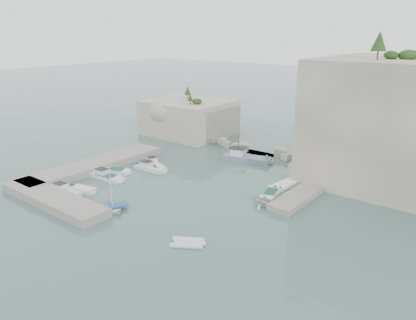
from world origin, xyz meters
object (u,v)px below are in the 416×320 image
Objects in this scene: inflatable_dinghy at (187,244)px; tender_east_d at (299,180)px; rowboat at (113,210)px; motorboat_e at (83,191)px; motorboat_a at (154,166)px; tender_east_a at (263,205)px; motorboat_c at (117,173)px; tender_east_b at (271,196)px; motorboat_b at (151,170)px; tender_east_c at (287,186)px; motorboat_d at (106,179)px; work_boat at (247,161)px; motorboat_f at (65,194)px.

inflatable_dinghy is 23.84m from tender_east_d.
motorboat_e is at bearing 98.06° from rowboat.
motorboat_a is 21.71m from tender_east_a.
motorboat_c is 23.79m from tender_east_b.
motorboat_e is 8.00m from rowboat.
motorboat_b is 1.04× the size of tender_east_c.
tender_east_b is 0.90× the size of tender_east_c.
motorboat_b reaches higher than tender_east_b.
tender_east_b is (21.99, 9.22, 0.00)m from motorboat_d.
motorboat_b is at bearing 68.89° from motorboat_d.
motorboat_b reaches higher than rowboat.
motorboat_e is 20.34m from inflatable_dinghy.
rowboat is at bearing 128.17° from tender_east_b.
inflatable_dinghy is 28.65m from work_boat.
inflatable_dinghy is 0.72× the size of tender_east_b.
inflatable_dinghy is at bearing -82.82° from work_boat.
rowboat is at bearing 154.94° from tender_east_c.
tender_east_d is (20.01, 10.06, 0.00)m from motorboat_b.
tender_east_a is at bearing 16.93° from motorboat_e.
motorboat_f is at bearing 111.79° from rowboat.
tender_east_a is at bearing -28.91° from rowboat.
tender_east_d is at bearing -0.54° from tender_east_c.
tender_east_d is at bearing -16.10° from tender_east_b.
tender_east_d is (0.39, 3.07, 0.00)m from tender_east_c.
rowboat is (9.43, -6.51, 0.00)m from motorboat_d.
tender_east_a reaches higher than tender_east_c.
motorboat_c and motorboat_e have the same top height.
motorboat_b is 1.03× the size of motorboat_f.
motorboat_a is at bearing 47.11° from rowboat.
work_boat reaches higher than inflatable_dinghy.
motorboat_d is 22.92m from inflatable_dinghy.
motorboat_d is 27.95m from tender_east_d.
motorboat_b is (1.07, -1.62, 0.00)m from motorboat_a.
tender_east_c is at bearing -13.49° from rowboat.
motorboat_c is 0.79× the size of motorboat_f.
motorboat_f is 21.50m from inflatable_dinghy.
motorboat_d reaches higher than motorboat_e.
rowboat reaches higher than tender_east_b.
motorboat_a reaches higher than inflatable_dinghy.
motorboat_c is at bearing -139.80° from work_boat.
motorboat_e is 0.94× the size of rowboat.
motorboat_d is at bearing 88.34° from motorboat_f.
motorboat_e is 1.08× the size of inflatable_dinghy.
motorboat_f is 1.13× the size of tender_east_b.
tender_east_b is 0.59× the size of work_boat.
rowboat is 26.26m from work_boat.
work_boat is at bearing 43.29° from tender_east_a.
tender_east_a is at bearing -150.28° from tender_east_d.
motorboat_f is at bearing -132.89° from motorboat_e.
motorboat_a is at bearing 117.33° from motorboat_b.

